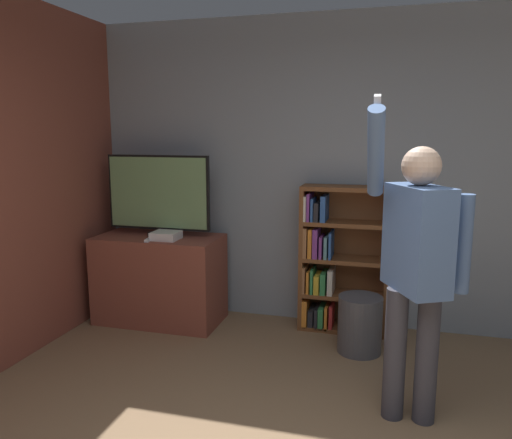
% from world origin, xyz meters
% --- Properties ---
extents(wall_back, '(6.70, 0.06, 2.70)m').
position_xyz_m(wall_back, '(0.00, 2.84, 1.35)').
color(wall_back, gray).
rests_on(wall_back, ground_plane).
extents(wall_side_brick, '(0.06, 4.41, 2.70)m').
position_xyz_m(wall_side_brick, '(-2.38, 1.41, 1.35)').
color(wall_side_brick, brown).
rests_on(wall_side_brick, ground_plane).
extents(tv_ledge, '(1.11, 0.57, 0.79)m').
position_xyz_m(tv_ledge, '(-1.69, 2.43, 0.39)').
color(tv_ledge, brown).
rests_on(tv_ledge, ground_plane).
extents(television, '(0.95, 0.22, 0.72)m').
position_xyz_m(television, '(-1.69, 2.46, 1.16)').
color(television, black).
rests_on(television, tv_ledge).
extents(game_console, '(0.23, 0.21, 0.07)m').
position_xyz_m(game_console, '(-1.57, 2.33, 0.82)').
color(game_console, white).
rests_on(game_console, tv_ledge).
extents(remote_loose, '(0.06, 0.14, 0.02)m').
position_xyz_m(remote_loose, '(-1.69, 2.23, 0.80)').
color(remote_loose, white).
rests_on(remote_loose, tv_ledge).
extents(bookshelf, '(0.75, 0.28, 1.26)m').
position_xyz_m(bookshelf, '(-0.13, 2.66, 0.61)').
color(bookshelf, brown).
rests_on(bookshelf, ground_plane).
extents(person, '(0.58, 0.55, 1.90)m').
position_xyz_m(person, '(0.46, 1.35, 0.99)').
color(person, '#383842').
rests_on(person, ground_plane).
extents(waste_bin, '(0.34, 0.34, 0.45)m').
position_xyz_m(waste_bin, '(0.11, 2.23, 0.22)').
color(waste_bin, '#4C4C51').
rests_on(waste_bin, ground_plane).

